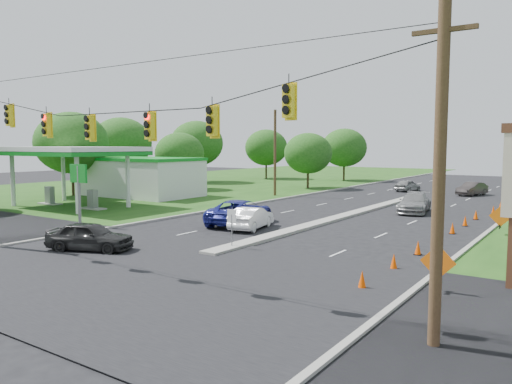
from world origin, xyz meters
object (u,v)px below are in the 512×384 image
Objects in this scene: black_sedan at (90,236)px; blue_pickup at (240,212)px; white_sedan at (251,218)px; gas_station at (131,172)px.

black_sedan is 11.20m from blue_pickup.
white_sedan is 0.71× the size of blue_pickup.
gas_station is 26.00m from black_sedan.
gas_station reaches higher than white_sedan.
black_sedan is 0.72× the size of blue_pickup.
gas_station reaches higher than black_sedan.
gas_station is 4.58× the size of white_sedan.
blue_pickup is at bearing -21.40° from gas_station.
black_sedan is 1.01× the size of white_sedan.
blue_pickup is at bearing -45.15° from white_sedan.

